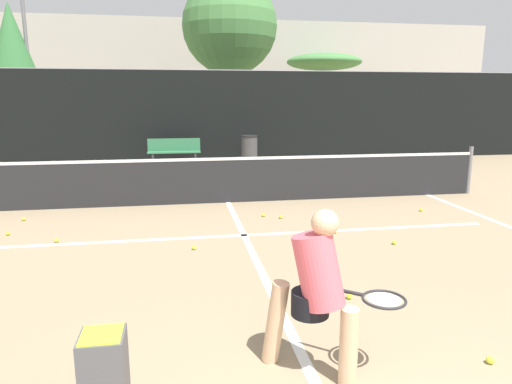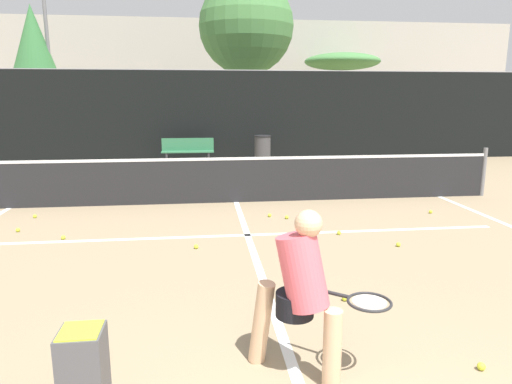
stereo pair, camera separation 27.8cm
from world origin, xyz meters
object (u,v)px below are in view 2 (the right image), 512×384
Objects in this scene: parked_car at (223,138)px; trash_bin at (263,150)px; courtside_bench at (188,151)px; ball_hopper at (84,377)px; player_practicing at (301,289)px.

trash_bin is at bearing -69.49° from parked_car.
courtside_bench is 1.76× the size of trash_bin.
trash_bin is at bearing 76.83° from ball_hopper.
courtside_bench is 3.11m from parked_car.
ball_hopper is 14.96m from parked_car.
courtside_bench reaches higher than ball_hopper.
courtside_bench is at bearing -113.91° from parked_car.
ball_hopper is 12.13m from trash_bin.
trash_bin reaches higher than courtside_bench.
parked_car is at bearing 110.51° from trash_bin.
ball_hopper is at bearing -103.17° from trash_bin.
parked_car is (1.26, 2.84, 0.15)m from courtside_bench.
player_practicing is at bearing -96.19° from trash_bin.
parked_car reaches higher than ball_hopper.
parked_car reaches higher than player_practicing.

